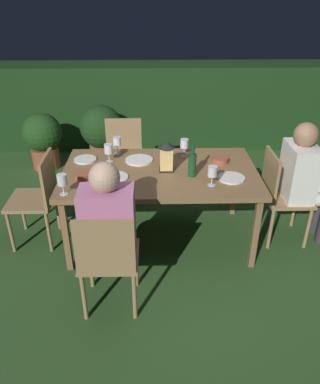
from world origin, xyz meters
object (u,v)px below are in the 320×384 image
object	(u,v)px
wine_glass_d	(184,144)
bowl_olives	(83,175)
lantern_centerpiece	(166,155)
wine_glass_b	(109,150)
bowl_bread	(220,160)
plate_c	(85,159)
plate_d	(114,177)
wine_glass_c	(62,181)
chair_head_near	(38,195)
potted_plant_by_hedge	(43,138)
plate_a	(139,160)
potted_plant_corner	(102,131)
person_in_pink	(109,224)
person_in_cream	(305,178)
chair_head_far	(280,193)
dining_table	(160,176)
wine_glass_e	(117,142)
green_bottle_on_table	(192,164)
wine_glass_a	(212,172)
chair_side_left_a	(108,257)
chair_side_right_a	(124,155)
plate_b	(231,178)

from	to	relation	value
wine_glass_d	bowl_olives	xyz separation A→B (m)	(-0.89, -0.44, -0.09)
lantern_centerpiece	wine_glass_b	xyz separation A→B (m)	(-0.52, 0.19, -0.03)
lantern_centerpiece	bowl_bread	world-z (taller)	lantern_centerpiece
plate_c	plate_d	distance (m)	0.48
wine_glass_b	bowl_bread	xyz separation A→B (m)	(1.02, -0.03, -0.09)
wine_glass_c	plate_c	size ratio (longest dim) A/B	0.81
chair_head_near	potted_plant_by_hedge	size ratio (longest dim) A/B	1.18
plate_a	potted_plant_corner	bearing A→B (deg)	109.33
person_in_pink	lantern_centerpiece	world-z (taller)	person_in_pink
person_in_cream	wine_glass_d	world-z (taller)	person_in_cream
bowl_bread	potted_plant_corner	xyz separation A→B (m)	(-1.28, 1.58, -0.29)
plate_c	bowl_olives	size ratio (longest dim) A/B	1.43
plate_d	person_in_pink	bearing A→B (deg)	-89.63
person_in_cream	chair_head_far	bearing A→B (deg)	-180.00
chair_head_near	plate_c	size ratio (longest dim) A/B	4.19
plate_c	dining_table	bearing A→B (deg)	-18.81
wine_glass_b	bowl_olives	xyz separation A→B (m)	(-0.19, -0.32, -0.09)
potted_plant_corner	person_in_pink	bearing A→B (deg)	-82.00
wine_glass_e	bowl_bread	size ratio (longest dim) A/B	1.12
dining_table	wine_glass_b	size ratio (longest dim) A/B	10.10
wine_glass_e	plate_a	bearing A→B (deg)	-38.70
plate_d	green_bottle_on_table	bearing A→B (deg)	2.67
plate_a	green_bottle_on_table	bearing A→B (deg)	-35.16
wine_glass_a	plate_d	world-z (taller)	wine_glass_a
plate_d	potted_plant_by_hedge	bearing A→B (deg)	121.42
chair_head_far	green_bottle_on_table	xyz separation A→B (m)	(-0.83, -0.11, 0.35)
wine_glass_d	chair_side_left_a	bearing A→B (deg)	-117.18
person_in_pink	plate_d	xyz separation A→B (m)	(-0.00, 0.55, 0.09)
chair_side_right_a	potted_plant_by_hedge	size ratio (longest dim) A/B	1.18
green_bottle_on_table	wine_glass_a	bearing A→B (deg)	-50.54
lantern_centerpiece	wine_glass_d	distance (m)	0.36
person_in_pink	bowl_olives	world-z (taller)	person_in_pink
lantern_centerpiece	green_bottle_on_table	size ratio (longest dim) A/B	0.91
person_in_cream	wine_glass_b	distance (m)	1.78
wine_glass_d	potted_plant_corner	world-z (taller)	wine_glass_d
chair_head_far	person_in_cream	bearing A→B (deg)	0.00
dining_table	wine_glass_c	world-z (taller)	wine_glass_c
chair_side_left_a	bowl_olives	distance (m)	0.86
chair_head_near	green_bottle_on_table	world-z (taller)	green_bottle_on_table
wine_glass_a	wine_glass_d	world-z (taller)	same
person_in_cream	plate_b	xyz separation A→B (m)	(-0.70, -0.17, 0.09)
lantern_centerpiece	plate_a	xyz separation A→B (m)	(-0.24, 0.20, -0.14)
wine_glass_b	plate_a	size ratio (longest dim) A/B	0.66
wine_glass_c	plate_b	distance (m)	1.38
chair_head_near	person_in_pink	xyz separation A→B (m)	(0.72, -0.70, 0.15)
wine_glass_d	person_in_pink	bearing A→B (deg)	-121.51
bowl_olives	plate_b	bearing A→B (deg)	-2.21
chair_side_right_a	plate_b	distance (m)	1.47
chair_head_far	plate_b	bearing A→B (deg)	-161.14
dining_table	bowl_olives	size ratio (longest dim) A/B	11.76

